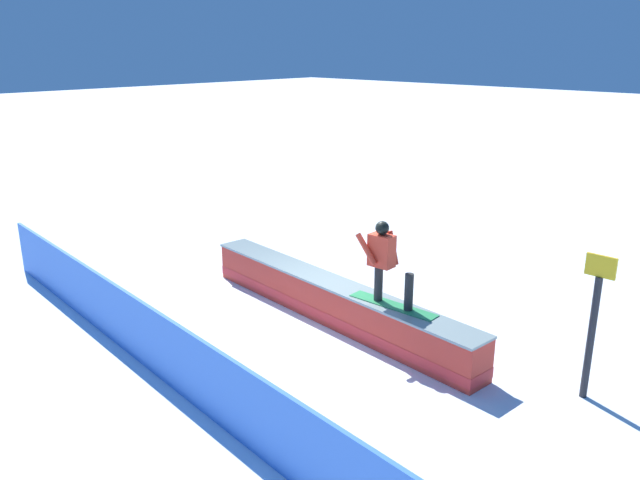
{
  "coord_description": "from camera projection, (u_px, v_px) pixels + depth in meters",
  "views": [
    {
      "loc": [
        -7.04,
        7.61,
        4.75
      ],
      "look_at": [
        -0.7,
        1.06,
        1.9
      ],
      "focal_mm": 35.42,
      "sensor_mm": 36.0,
      "label": 1
    }
  ],
  "objects": [
    {
      "name": "ground_plane",
      "position": [
        333.0,
        320.0,
        11.31
      ],
      "size": [
        120.0,
        120.0,
        0.0
      ],
      "primitive_type": "plane",
      "color": "white"
    },
    {
      "name": "safety_fence",
      "position": [
        174.0,
        356.0,
        8.89
      ],
      "size": [
        13.25,
        1.12,
        1.08
      ],
      "primitive_type": "cube",
      "rotation": [
        0.0,
        0.0,
        -0.08
      ],
      "color": "#3C77E4",
      "rests_on": "ground_plane"
    },
    {
      "name": "trail_marker",
      "position": [
        593.0,
        324.0,
        8.54
      ],
      "size": [
        0.4,
        0.1,
        2.1
      ],
      "color": "#262628",
      "rests_on": "ground_plane"
    },
    {
      "name": "snowboarder",
      "position": [
        385.0,
        260.0,
        9.97
      ],
      "size": [
        1.56,
        0.45,
        1.36
      ],
      "color": "#2F9050",
      "rests_on": "grind_box"
    },
    {
      "name": "grind_box",
      "position": [
        333.0,
        303.0,
        11.21
      ],
      "size": [
        6.34,
        1.11,
        0.74
      ],
      "color": "red",
      "rests_on": "ground_plane"
    }
  ]
}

